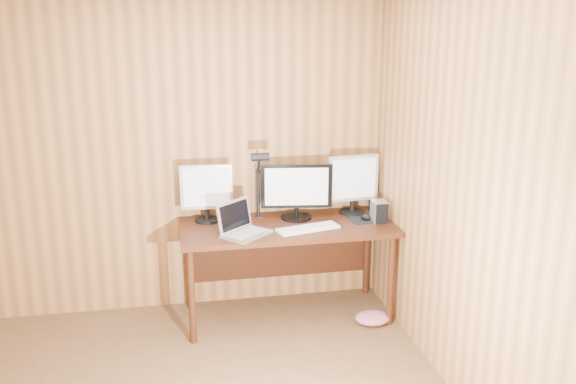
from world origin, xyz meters
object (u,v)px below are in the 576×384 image
object	(u,v)px
phone	(262,231)
desk_lamp	(259,175)
mouse	(366,217)
keyboard	(308,228)
speaker	(372,203)
monitor_left	(206,191)
monitor_center	(296,191)
desk	(285,237)
monitor_right	(353,182)
hard_drive	(379,212)
laptop	(241,226)

from	to	relation	value
phone	desk_lamp	world-z (taller)	desk_lamp
mouse	phone	world-z (taller)	mouse
keyboard	mouse	xyz separation A→B (m)	(0.49, 0.15, 0.01)
speaker	monitor_left	bearing A→B (deg)	-177.43
speaker	desk_lamp	distance (m)	0.99
monitor_left	speaker	xyz separation A→B (m)	(1.34, 0.06, -0.18)
monitor_center	mouse	distance (m)	0.58
desk	monitor_center	xyz separation A→B (m)	(0.10, 0.07, 0.35)
speaker	mouse	bearing A→B (deg)	-117.30
monitor_right	keyboard	size ratio (longest dim) A/B	0.97
monitor_left	mouse	distance (m)	1.24
monitor_center	keyboard	xyz separation A→B (m)	(0.03, -0.29, -0.21)
desk	monitor_right	world-z (taller)	monitor_right
keyboard	desk_lamp	size ratio (longest dim) A/B	0.85
phone	desk	bearing A→B (deg)	63.12
keyboard	speaker	world-z (taller)	speaker
desk	speaker	bearing A→B (deg)	13.76
monitor_center	monitor_right	xyz separation A→B (m)	(0.47, 0.05, 0.03)
monitor_right	phone	bearing A→B (deg)	-165.33
desk	phone	bearing A→B (deg)	-135.87
monitor_center	phone	bearing A→B (deg)	-130.49
monitor_center	desk_lamp	world-z (taller)	desk_lamp
monitor_right	phone	distance (m)	0.87
monitor_left	mouse	world-z (taller)	monitor_left
monitor_left	keyboard	xyz separation A→B (m)	(0.72, -0.34, -0.23)
monitor_right	desk_lamp	bearing A→B (deg)	176.05
mouse	hard_drive	distance (m)	0.12
hard_drive	mouse	bearing A→B (deg)	144.91
laptop	keyboard	xyz separation A→B (m)	(0.49, 0.00, -0.05)
desk	monitor_left	size ratio (longest dim) A/B	3.60
desk_lamp	laptop	bearing A→B (deg)	-117.69
monitor_left	speaker	world-z (taller)	monitor_left
mouse	hard_drive	size ratio (longest dim) A/B	0.69
keyboard	hard_drive	world-z (taller)	hard_drive
monitor_left	monitor_center	bearing A→B (deg)	-1.13
desk	phone	size ratio (longest dim) A/B	16.12
phone	desk_lamp	size ratio (longest dim) A/B	0.17
monitor_left	desk	bearing A→B (deg)	-8.60
desk	mouse	world-z (taller)	mouse
desk	monitor_right	distance (m)	0.69
monitor_left	phone	distance (m)	0.55
desk	desk_lamp	distance (m)	0.52
keyboard	desk_lamp	xyz separation A→B (m)	(-0.32, 0.28, 0.35)
laptop	phone	world-z (taller)	laptop
hard_drive	desk_lamp	size ratio (longest dim) A/B	0.28
desk_lamp	hard_drive	bearing A→B (deg)	-8.75
laptop	phone	xyz separation A→B (m)	(0.15, 0.02, -0.05)
monitor_left	laptop	size ratio (longest dim) A/B	1.06
desk	hard_drive	distance (m)	0.75
monitor_right	laptop	distance (m)	1.01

